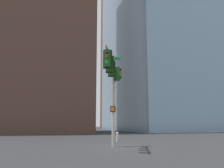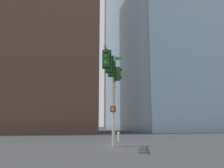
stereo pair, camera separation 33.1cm
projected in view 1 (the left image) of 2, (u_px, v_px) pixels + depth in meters
name	position (u px, v px, depth m)	size (l,w,h in m)	color
ground_plane	(115.00, 146.00, 16.40)	(200.00, 200.00, 0.00)	#2D2D30
signal_pole_assembly	(112.00, 79.00, 15.67)	(2.45, 4.48, 6.69)	#9E998C
fire_hydrant	(117.00, 136.00, 20.55)	(0.34, 0.26, 0.87)	#B2B2B7
building_brick_midblock	(162.00, 50.00, 70.90)	(19.59, 19.16, 48.80)	brown
building_brick_farside	(136.00, 53.00, 73.10)	(17.91, 19.63, 48.21)	brown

